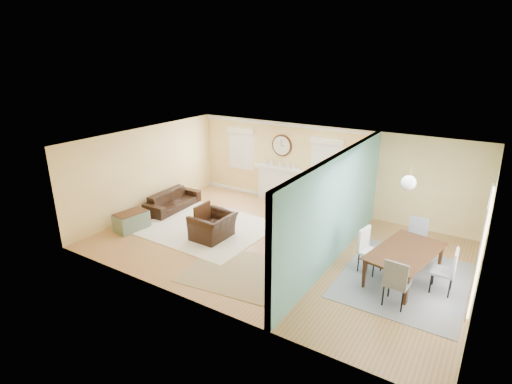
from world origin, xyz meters
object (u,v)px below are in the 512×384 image
credenza (342,218)px  dining_table (406,266)px  sofa (173,200)px  green_chair (313,209)px  eames_chair (213,226)px

credenza → dining_table: 2.62m
sofa → green_chair: green_chair is taller
dining_table → credenza: bearing=62.8°
credenza → dining_table: size_ratio=0.73×
dining_table → sofa: bearing=97.9°
credenza → eames_chair: bearing=-140.9°
dining_table → eames_chair: bearing=108.1°
sofa → green_chair: size_ratio=2.76×
sofa → green_chair: bearing=-71.8°
eames_chair → dining_table: bearing=98.0°
eames_chair → credenza: credenza is taller
eames_chair → green_chair: eames_chair is taller
credenza → sofa: bearing=-166.6°
green_chair → credenza: bearing=-161.8°
eames_chair → sofa: bearing=-111.5°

